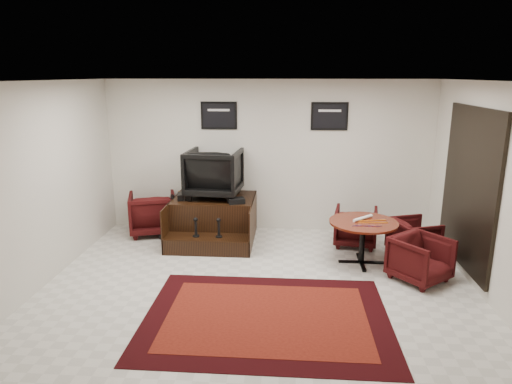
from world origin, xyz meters
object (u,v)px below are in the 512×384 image
shine_chair (214,171)px  meeting_table (363,227)px  shine_podium (214,220)px  table_chair_window (414,236)px  table_chair_back (356,225)px  table_chair_corner (421,257)px  armchair_side (153,211)px

shine_chair → meeting_table: (2.49, -1.07, -0.62)m
shine_podium → shine_chair: shine_chair is taller
shine_podium → table_chair_window: size_ratio=2.22×
shine_podium → shine_chair: bearing=90.0°
shine_podium → table_chair_back: size_ratio=2.07×
table_chair_back → table_chair_corner: bearing=127.4°
armchair_side → meeting_table: (3.67, -1.15, 0.18)m
meeting_table → table_chair_window: size_ratio=1.56×
shine_podium → table_chair_corner: 3.55m
shine_podium → shine_chair: 0.89m
shine_podium → shine_chair: size_ratio=1.57×
armchair_side → table_chair_corner: (4.41, -1.71, -0.06)m
table_chair_back → meeting_table: bearing=99.0°
table_chair_back → table_chair_window: bearing=164.3°
shine_podium → armchair_side: (-1.18, 0.22, 0.08)m
meeting_table → table_chair_corner: bearing=-37.6°
shine_podium → table_chair_back: bearing=-2.6°
shine_chair → armchair_side: 1.43m
table_chair_back → table_chair_corner: (0.73, -1.38, -0.00)m
meeting_table → table_chair_back: size_ratio=1.46×
shine_podium → shine_chair: (-0.00, 0.15, 0.88)m
meeting_table → table_chair_corner: table_chair_corner is taller
shine_podium → meeting_table: size_ratio=1.42×
table_chair_back → table_chair_window: size_ratio=1.07×
shine_podium → table_chair_window: (3.38, -0.53, -0.01)m
table_chair_corner → table_chair_window: bearing=41.2°
shine_podium → table_chair_back: (2.50, -0.11, 0.02)m
meeting_table → shine_podium: bearing=159.6°
shine_podium → armchair_side: size_ratio=1.77×
shine_chair → table_chair_window: 3.56m
armchair_side → shine_podium: bearing=152.9°
table_chair_window → table_chair_corner: bearing=152.2°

